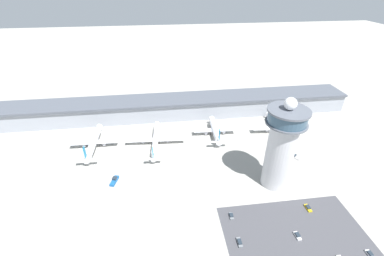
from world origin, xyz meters
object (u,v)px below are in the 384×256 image
at_px(control_tower, 281,145).
at_px(car_black_suv, 239,242).
at_px(airplane_gate_bravo, 155,140).
at_px(service_truck_catering, 277,163).
at_px(car_blue_compact, 231,216).
at_px(airplane_gate_alpha, 94,142).
at_px(car_green_van, 370,254).
at_px(service_truck_fuel, 295,157).
at_px(car_yellow_taxi, 308,208).
at_px(car_red_hatchback, 297,236).
at_px(service_truck_baggage, 114,181).
at_px(airplane_gate_charlie, 215,130).
at_px(airplane_gate_delta, 278,128).

distance_m(control_tower, car_black_suv, 51.54).
relative_size(control_tower, airplane_gate_bravo, 1.17).
height_order(service_truck_catering, car_blue_compact, service_truck_catering).
distance_m(airplane_gate_alpha, car_green_van, 159.02).
relative_size(service_truck_fuel, car_blue_compact, 1.53).
height_order(service_truck_fuel, car_yellow_taxi, service_truck_fuel).
height_order(car_yellow_taxi, car_red_hatchback, car_red_hatchback).
xyz_separation_m(service_truck_baggage, car_green_van, (110.79, -58.62, -0.37)).
bearing_deg(service_truck_catering, service_truck_baggage, -178.48).
xyz_separation_m(airplane_gate_alpha, airplane_gate_bravo, (40.64, -1.47, -0.63)).
height_order(airplane_gate_charlie, car_blue_compact, airplane_gate_charlie).
distance_m(airplane_gate_alpha, service_truck_catering, 118.48).
height_order(airplane_gate_alpha, service_truck_catering, airplane_gate_alpha).
bearing_deg(car_green_van, airplane_gate_bravo, 133.36).
distance_m(airplane_gate_charlie, service_truck_catering, 48.93).
relative_size(airplane_gate_bravo, car_yellow_taxi, 9.23).
bearing_deg(service_truck_fuel, car_green_van, -89.77).
relative_size(control_tower, airplane_gate_alpha, 1.28).
distance_m(airplane_gate_alpha, airplane_gate_bravo, 40.67).
distance_m(service_truck_catering, car_yellow_taxi, 34.73).
relative_size(airplane_gate_charlie, service_truck_catering, 4.42).
distance_m(control_tower, car_blue_compact, 43.40).
height_order(airplane_gate_alpha, car_red_hatchback, airplane_gate_alpha).
bearing_deg(service_truck_fuel, airplane_gate_bravo, 162.98).
distance_m(control_tower, service_truck_baggage, 92.36).
distance_m(airplane_gate_alpha, car_red_hatchback, 131.17).
height_order(airplane_gate_charlie, service_truck_fuel, airplane_gate_charlie).
xyz_separation_m(airplane_gate_delta, service_truck_catering, (-15.30, -34.38, -3.42)).
height_order(airplane_gate_charlie, airplane_gate_delta, airplane_gate_charlie).
xyz_separation_m(airplane_gate_bravo, service_truck_catering, (73.12, -31.46, -2.89)).
height_order(service_truck_baggage, car_red_hatchback, service_truck_baggage).
distance_m(service_truck_baggage, car_yellow_taxi, 103.04).
distance_m(airplane_gate_charlie, car_yellow_taxi, 79.55).
xyz_separation_m(car_black_suv, car_green_van, (52.19, -12.44, -0.04)).
xyz_separation_m(airplane_gate_bravo, airplane_gate_charlie, (42.48, 6.54, 0.53)).
xyz_separation_m(airplane_gate_alpha, service_truck_catering, (113.76, -32.93, -3.52)).
relative_size(car_red_hatchback, car_blue_compact, 1.04).
xyz_separation_m(service_truck_baggage, car_red_hatchback, (85.11, -46.35, -0.33)).
distance_m(car_yellow_taxi, car_green_van, 29.46).
height_order(car_red_hatchback, car_green_van, car_red_hatchback).
bearing_deg(service_truck_catering, car_black_suv, -127.82).
bearing_deg(airplane_gate_delta, car_red_hatchback, -107.73).
bearing_deg(car_red_hatchback, car_yellow_taxi, 48.03).
relative_size(service_truck_catering, service_truck_baggage, 0.94).
height_order(control_tower, car_red_hatchback, control_tower).
bearing_deg(airplane_gate_bravo, control_tower, -35.46).
distance_m(airplane_gate_bravo, service_truck_fuel, 91.25).
xyz_separation_m(control_tower, airplane_gate_bravo, (-64.85, 46.19, -21.84)).
xyz_separation_m(airplane_gate_bravo, car_yellow_taxi, (74.58, -66.16, -3.22)).
relative_size(service_truck_catering, car_red_hatchback, 1.76).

